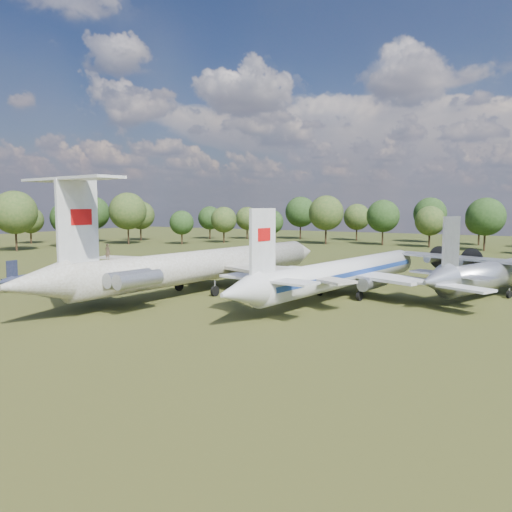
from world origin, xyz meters
The scene contains 7 objects.
ground centered at (0.00, 0.00, 0.00)m, with size 300.00×300.00×0.00m, color #223712.
il62_airliner centered at (-1.17, -3.46, 2.79)m, with size 43.74×56.86×5.58m, color #B8B9B4, non-canonical shape.
tu104_jet centered at (16.11, 1.32, 2.36)m, with size 35.47×47.29×4.73m, color silver, non-canonical shape.
an12_transport centered at (32.71, 12.01, 2.22)m, with size 30.25×33.80×4.45m, color #94969B, non-canonical shape.
small_prop_west centered at (-23.09, -12.21, 1.06)m, with size 10.65×14.52×2.13m, color #151D31, non-canonical shape.
small_prop_northwest centered at (-23.51, -0.81, 1.00)m, with size 9.98×13.61×2.00m, color #A7A9AF, non-canonical shape.
person_on_il62 centered at (-3.64, -18.88, 6.45)m, with size 0.64×0.42×1.76m, color olive.
Camera 1 is at (36.59, -58.00, 11.48)m, focal length 35.00 mm.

